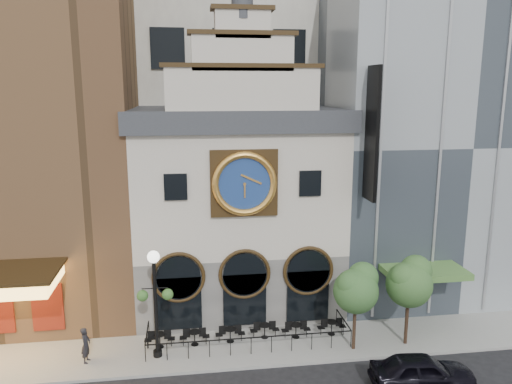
{
  "coord_description": "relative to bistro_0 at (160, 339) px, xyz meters",
  "views": [
    {
      "loc": [
        -3.01,
        -21.9,
        13.54
      ],
      "look_at": [
        0.93,
        6.0,
        7.61
      ],
      "focal_mm": 35.0,
      "sensor_mm": 36.0,
      "label": 1
    }
  ],
  "objects": [
    {
      "name": "bistro_2",
      "position": [
        3.72,
        0.07,
        0.0
      ],
      "size": [
        1.58,
        0.68,
        0.9
      ],
      "color": "black",
      "rests_on": "sidewalk"
    },
    {
      "name": "retail_building",
      "position": [
        17.65,
        7.45,
        9.53
      ],
      "size": [
        14.0,
        14.4,
        20.0
      ],
      "color": "gray",
      "rests_on": "ground"
    },
    {
      "name": "sidewalk",
      "position": [
        4.66,
        -0.04,
        -0.54
      ],
      "size": [
        44.0,
        5.0,
        0.15
      ],
      "primitive_type": "cube",
      "color": "gray",
      "rests_on": "ground"
    },
    {
      "name": "ground",
      "position": [
        4.66,
        -2.54,
        -0.61
      ],
      "size": [
        120.0,
        120.0,
        0.0
      ],
      "primitive_type": "plane",
      "color": "black",
      "rests_on": "ground"
    },
    {
      "name": "bistro_5",
      "position": [
        9.33,
        0.1,
        0.0
      ],
      "size": [
        1.58,
        0.68,
        0.9
      ],
      "color": "black",
      "rests_on": "sidewalk"
    },
    {
      "name": "cafe_railing",
      "position": [
        4.66,
        -0.04,
        -0.01
      ],
      "size": [
        10.6,
        2.6,
        0.9
      ],
      "primitive_type": null,
      "color": "black",
      "rests_on": "sidewalk"
    },
    {
      "name": "car_right",
      "position": [
        12.06,
        -5.13,
        0.19
      ],
      "size": [
        4.9,
        2.33,
        1.62
      ],
      "primitive_type": "imported",
      "rotation": [
        0.0,
        0.0,
        1.48
      ],
      "color": "black",
      "rests_on": "ground"
    },
    {
      "name": "tree_right",
      "position": [
        13.01,
        -1.35,
        3.05
      ],
      "size": [
        2.49,
        2.4,
        4.8
      ],
      "color": "#382619",
      "rests_on": "sidewalk"
    },
    {
      "name": "pedestrian",
      "position": [
        -3.54,
        -0.93,
        0.44
      ],
      "size": [
        0.52,
        0.72,
        1.82
      ],
      "primitive_type": "imported",
      "rotation": [
        0.0,
        0.0,
        1.43
      ],
      "color": "black",
      "rests_on": "sidewalk"
    },
    {
      "name": "bistro_0",
      "position": [
        0.0,
        0.0,
        0.0
      ],
      "size": [
        1.58,
        0.68,
        0.9
      ],
      "color": "black",
      "rests_on": "sidewalk"
    },
    {
      "name": "bistro_3",
      "position": [
        5.61,
        0.25,
        0.0
      ],
      "size": [
        1.58,
        0.68,
        0.9
      ],
      "color": "black",
      "rests_on": "sidewalk"
    },
    {
      "name": "bistro_4",
      "position": [
        7.31,
        0.04,
        0.0
      ],
      "size": [
        1.58,
        0.68,
        0.9
      ],
      "color": "black",
      "rests_on": "sidewalk"
    },
    {
      "name": "theater_building",
      "position": [
        -8.34,
        7.42,
        11.99
      ],
      "size": [
        14.0,
        15.6,
        25.0
      ],
      "color": "brown",
      "rests_on": "ground"
    },
    {
      "name": "bistro_1",
      "position": [
        1.82,
        0.0,
        0.0
      ],
      "size": [
        1.58,
        0.68,
        0.9
      ],
      "color": "black",
      "rests_on": "sidewalk"
    },
    {
      "name": "office_tower",
      "position": [
        4.66,
        17.46,
        19.39
      ],
      "size": [
        20.0,
        16.0,
        40.0
      ],
      "primitive_type": "cube",
      "color": "beige",
      "rests_on": "ground"
    },
    {
      "name": "tree_left",
      "position": [
        10.08,
        -1.5,
        2.92
      ],
      "size": [
        2.4,
        2.31,
        4.62
      ],
      "color": "#382619",
      "rests_on": "sidewalk"
    },
    {
      "name": "clock_building",
      "position": [
        4.66,
        5.28,
        6.07
      ],
      "size": [
        12.6,
        8.78,
        18.65
      ],
      "color": "#605E5B",
      "rests_on": "ground"
    },
    {
      "name": "lamppost",
      "position": [
        -0.07,
        -0.87,
        3.01
      ],
      "size": [
        1.79,
        0.61,
        5.61
      ],
      "rotation": [
        0.0,
        0.0,
        -0.0
      ],
      "color": "black",
      "rests_on": "sidewalk"
    }
  ]
}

